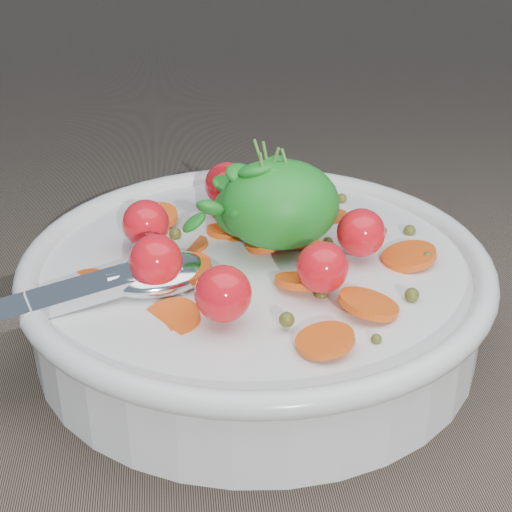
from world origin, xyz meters
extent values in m
plane|color=brown|center=(0.00, 0.00, 0.00)|extent=(6.00, 6.00, 0.00)
cylinder|color=silver|center=(-0.02, 0.02, 0.03)|extent=(0.27, 0.27, 0.05)
torus|color=silver|center=(-0.02, 0.02, 0.05)|extent=(0.29, 0.29, 0.01)
cylinder|color=silver|center=(-0.02, 0.02, 0.00)|extent=(0.14, 0.14, 0.01)
cylinder|color=brown|center=(-0.02, 0.02, 0.03)|extent=(0.25, 0.25, 0.04)
cylinder|color=#FA5E15|center=(-0.08, 0.08, 0.06)|extent=(0.04, 0.04, 0.01)
cylinder|color=#FA5E15|center=(-0.07, -0.04, 0.05)|extent=(0.05, 0.05, 0.02)
cylinder|color=#FA5E15|center=(0.01, -0.07, 0.06)|extent=(0.04, 0.04, 0.01)
cylinder|color=#FA5E15|center=(-0.01, 0.04, 0.06)|extent=(0.03, 0.03, 0.01)
cylinder|color=#FA5E15|center=(0.01, 0.05, 0.05)|extent=(0.04, 0.04, 0.01)
cylinder|color=#FA5E15|center=(0.04, -0.04, 0.06)|extent=(0.05, 0.05, 0.02)
cylinder|color=#FA5E15|center=(0.00, -0.01, 0.06)|extent=(0.04, 0.04, 0.01)
cylinder|color=#FA5E15|center=(-0.02, 0.12, 0.05)|extent=(0.04, 0.04, 0.01)
cylinder|color=#FA5E15|center=(-0.06, 0.00, 0.06)|extent=(0.04, 0.03, 0.01)
cylinder|color=#FA5E15|center=(0.02, 0.06, 0.05)|extent=(0.04, 0.04, 0.01)
cylinder|color=#FA5E15|center=(-0.06, 0.05, 0.05)|extent=(0.05, 0.05, 0.02)
cylinder|color=#FA5E15|center=(-0.03, 0.07, 0.05)|extent=(0.04, 0.04, 0.01)
cylinder|color=#FA5E15|center=(-0.12, 0.01, 0.05)|extent=(0.04, 0.04, 0.01)
cylinder|color=#FA5E15|center=(0.08, 0.01, 0.06)|extent=(0.04, 0.05, 0.01)
cylinder|color=#FA5E15|center=(-0.02, 0.06, 0.05)|extent=(0.04, 0.04, 0.02)
cylinder|color=#FA5E15|center=(0.01, 0.11, 0.06)|extent=(0.03, 0.03, 0.02)
cylinder|color=#FA5E15|center=(0.04, 0.08, 0.05)|extent=(0.04, 0.04, 0.01)
cylinder|color=#FA5E15|center=(-0.02, 0.09, 0.06)|extent=(0.05, 0.05, 0.02)
cylinder|color=#FA5E15|center=(-0.08, -0.04, 0.05)|extent=(0.03, 0.03, 0.01)
sphere|color=#4E531B|center=(0.09, 0.05, 0.05)|extent=(0.01, 0.01, 0.01)
sphere|color=#4E531B|center=(0.04, 0.02, 0.06)|extent=(0.01, 0.01, 0.01)
sphere|color=#4E531B|center=(0.06, -0.03, 0.06)|extent=(0.01, 0.01, 0.01)
sphere|color=#4E531B|center=(-0.10, -0.01, 0.06)|extent=(0.01, 0.01, 0.01)
sphere|color=#4E531B|center=(-0.04, 0.13, 0.05)|extent=(0.01, 0.01, 0.01)
sphere|color=#4E531B|center=(0.02, 0.05, 0.05)|extent=(0.01, 0.01, 0.01)
sphere|color=#4E531B|center=(-0.07, 0.06, 0.06)|extent=(0.01, 0.01, 0.01)
sphere|color=#4E531B|center=(-0.05, 0.00, 0.06)|extent=(0.01, 0.01, 0.01)
sphere|color=#4E531B|center=(-0.01, -0.06, 0.06)|extent=(0.01, 0.01, 0.01)
sphere|color=#4E531B|center=(0.05, 0.10, 0.06)|extent=(0.01, 0.01, 0.01)
sphere|color=#4E531B|center=(0.03, 0.04, 0.05)|extent=(0.01, 0.01, 0.01)
sphere|color=#4E531B|center=(0.02, -0.02, 0.05)|extent=(0.01, 0.01, 0.01)
sphere|color=#4E531B|center=(0.09, 0.01, 0.06)|extent=(0.01, 0.01, 0.01)
sphere|color=#4E531B|center=(0.02, 0.09, 0.05)|extent=(0.01, 0.01, 0.01)
sphere|color=#4E531B|center=(-0.04, 0.00, 0.05)|extent=(0.01, 0.01, 0.01)
sphere|color=#4E531B|center=(0.04, -0.07, 0.05)|extent=(0.01, 0.01, 0.01)
sphere|color=#4E531B|center=(0.00, -0.02, 0.06)|extent=(0.01, 0.01, 0.01)
sphere|color=#4E531B|center=(-0.04, 0.07, 0.05)|extent=(0.01, 0.01, 0.01)
sphere|color=#4E531B|center=(-0.09, 0.04, 0.06)|extent=(0.01, 0.01, 0.01)
sphere|color=#4E531B|center=(0.07, 0.05, 0.06)|extent=(0.01, 0.01, 0.01)
sphere|color=red|center=(0.05, 0.02, 0.07)|extent=(0.03, 0.03, 0.03)
sphere|color=red|center=(0.02, 0.07, 0.07)|extent=(0.03, 0.03, 0.03)
sphere|color=red|center=(-0.03, 0.10, 0.07)|extent=(0.03, 0.03, 0.03)
sphere|color=red|center=(-0.08, 0.04, 0.07)|extent=(0.03, 0.03, 0.03)
sphere|color=red|center=(-0.08, -0.01, 0.07)|extent=(0.03, 0.03, 0.03)
sphere|color=red|center=(-0.04, -0.05, 0.07)|extent=(0.03, 0.03, 0.03)
sphere|color=red|center=(0.02, -0.02, 0.07)|extent=(0.03, 0.03, 0.03)
ellipsoid|color=#219225|center=(0.00, 0.03, 0.09)|extent=(0.07, 0.06, 0.05)
ellipsoid|color=#219225|center=(-0.02, 0.04, 0.08)|extent=(0.04, 0.04, 0.03)
ellipsoid|color=#219225|center=(0.00, 0.04, 0.11)|extent=(0.02, 0.02, 0.02)
ellipsoid|color=#219225|center=(-0.01, 0.03, 0.11)|extent=(0.04, 0.04, 0.02)
ellipsoid|color=#219225|center=(-0.01, 0.05, 0.09)|extent=(0.03, 0.03, 0.02)
ellipsoid|color=#219225|center=(0.00, 0.03, 0.11)|extent=(0.03, 0.03, 0.02)
ellipsoid|color=#219225|center=(-0.02, 0.07, 0.09)|extent=(0.02, 0.02, 0.01)
ellipsoid|color=#219225|center=(-0.02, 0.03, 0.09)|extent=(0.03, 0.03, 0.02)
ellipsoid|color=#219225|center=(-0.03, 0.07, 0.08)|extent=(0.03, 0.03, 0.01)
ellipsoid|color=#219225|center=(-0.02, 0.04, 0.10)|extent=(0.03, 0.03, 0.02)
ellipsoid|color=#219225|center=(-0.04, 0.02, 0.09)|extent=(0.03, 0.03, 0.02)
ellipsoid|color=#219225|center=(-0.01, 0.06, 0.08)|extent=(0.03, 0.03, 0.02)
ellipsoid|color=#219225|center=(0.00, 0.03, 0.11)|extent=(0.02, 0.02, 0.01)
ellipsoid|color=#219225|center=(0.00, 0.03, 0.11)|extent=(0.03, 0.03, 0.02)
ellipsoid|color=#219225|center=(-0.05, 0.04, 0.07)|extent=(0.02, 0.02, 0.02)
ellipsoid|color=#219225|center=(-0.01, 0.04, 0.09)|extent=(0.02, 0.02, 0.01)
ellipsoid|color=#219225|center=(0.00, 0.02, 0.10)|extent=(0.03, 0.03, 0.02)
ellipsoid|color=#219225|center=(-0.01, 0.04, 0.09)|extent=(0.03, 0.03, 0.02)
ellipsoid|color=#219225|center=(-0.02, 0.02, 0.09)|extent=(0.03, 0.03, 0.03)
ellipsoid|color=#219225|center=(-0.01, 0.03, 0.11)|extent=(0.02, 0.03, 0.02)
cylinder|color=#4C8C33|center=(-0.01, 0.04, 0.10)|extent=(0.01, 0.01, 0.05)
cylinder|color=#4C8C33|center=(0.01, 0.03, 0.10)|extent=(0.02, 0.02, 0.04)
cylinder|color=#4C8C33|center=(-0.01, 0.02, 0.10)|extent=(0.01, 0.01, 0.05)
cylinder|color=#4C8C33|center=(-0.01, 0.03, 0.10)|extent=(0.01, 0.01, 0.05)
cylinder|color=#4C8C33|center=(-0.01, 0.05, 0.10)|extent=(0.01, 0.01, 0.04)
ellipsoid|color=silver|center=(-0.07, 0.00, 0.06)|extent=(0.07, 0.06, 0.02)
cube|color=silver|center=(-0.12, -0.01, 0.06)|extent=(0.12, 0.06, 0.02)
cylinder|color=silver|center=(-0.09, 0.00, 0.06)|extent=(0.03, 0.02, 0.01)
cube|color=white|center=(0.01, 0.20, 0.00)|extent=(0.21, 0.20, 0.01)
camera|label=1|loc=(-0.06, -0.40, 0.28)|focal=55.00mm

